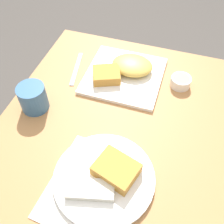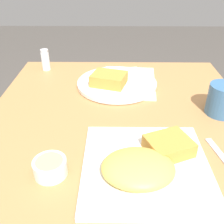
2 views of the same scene
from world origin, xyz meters
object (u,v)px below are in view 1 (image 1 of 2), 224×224
(plate_square_near, at_px, (125,72))
(butter_knife, at_px, (76,69))
(coffee_mug, at_px, (33,98))
(sauce_ramekin, at_px, (181,82))
(plate_oval_far, at_px, (106,177))

(plate_square_near, height_order, butter_knife, plate_square_near)
(coffee_mug, bearing_deg, plate_square_near, -135.45)
(plate_square_near, height_order, sauce_ramekin, plate_square_near)
(butter_knife, bearing_deg, plate_oval_far, 21.41)
(sauce_ramekin, relative_size, butter_knife, 0.39)
(plate_oval_far, bearing_deg, coffee_mug, -29.77)
(plate_oval_far, distance_m, sauce_ramekin, 0.47)
(plate_oval_far, height_order, butter_knife, plate_oval_far)
(plate_square_near, xyz_separation_m, coffee_mug, (0.26, 0.25, 0.03))
(sauce_ramekin, xyz_separation_m, coffee_mug, (0.47, 0.26, 0.03))
(sauce_ramekin, bearing_deg, coffee_mug, 29.23)
(sauce_ramekin, xyz_separation_m, butter_knife, (0.41, 0.03, -0.02))
(plate_square_near, relative_size, sauce_ramekin, 3.86)
(plate_square_near, relative_size, coffee_mug, 3.05)
(plate_oval_far, xyz_separation_m, coffee_mug, (0.32, -0.19, 0.03))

